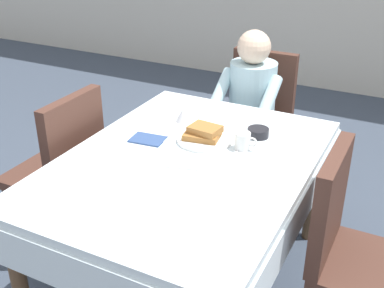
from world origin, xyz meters
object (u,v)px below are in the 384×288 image
(dining_table_main, at_px, (187,176))
(chair_right_side, at_px, (349,243))
(cup_coffee, at_px, (243,141))
(spoon_near_edge, at_px, (182,168))
(knife_right_of_plate, at_px, (238,150))
(chair_diner, at_px, (257,112))
(breakfast_stack, at_px, (204,132))
(fork_left_of_plate, at_px, (170,135))
(bowl_butter, at_px, (258,133))
(diner_person, at_px, (250,100))
(syrup_pitcher, at_px, (183,115))
(plate_breakfast, at_px, (205,139))
(chair_left_side, at_px, (63,163))

(dining_table_main, xyz_separation_m, chair_right_side, (0.77, 0.00, -0.12))
(cup_coffee, distance_m, spoon_near_edge, 0.36)
(dining_table_main, bearing_deg, knife_right_of_plate, 46.94)
(chair_diner, relative_size, breakfast_stack, 4.83)
(knife_right_of_plate, bearing_deg, spoon_near_edge, 149.16)
(fork_left_of_plate, bearing_deg, bowl_butter, -70.28)
(diner_person, bearing_deg, fork_left_of_plate, 80.83)
(diner_person, distance_m, knife_right_of_plate, 0.86)
(breakfast_stack, bearing_deg, cup_coffee, 1.02)
(chair_diner, xyz_separation_m, syrup_pitcher, (-0.15, -0.79, 0.25))
(plate_breakfast, xyz_separation_m, spoon_near_edge, (0.03, -0.30, -0.01))
(syrup_pitcher, relative_size, fork_left_of_plate, 0.44)
(fork_left_of_plate, bearing_deg, diner_person, -14.25)
(chair_left_side, distance_m, plate_breakfast, 0.82)
(chair_left_side, relative_size, cup_coffee, 8.23)
(diner_person, bearing_deg, spoon_near_edge, 94.54)
(fork_left_of_plate, bearing_deg, syrup_pitcher, 1.65)
(chair_diner, relative_size, bowl_butter, 8.45)
(cup_coffee, distance_m, bowl_butter, 0.17)
(cup_coffee, height_order, bowl_butter, cup_coffee)
(diner_person, distance_m, chair_right_side, 1.32)
(diner_person, distance_m, chair_left_side, 1.24)
(breakfast_stack, height_order, knife_right_of_plate, breakfast_stack)
(bowl_butter, xyz_separation_m, syrup_pitcher, (-0.43, -0.00, 0.02))
(fork_left_of_plate, relative_size, spoon_near_edge, 1.20)
(chair_right_side, relative_size, fork_left_of_plate, 5.17)
(breakfast_stack, height_order, syrup_pitcher, breakfast_stack)
(cup_coffee, bearing_deg, chair_left_side, -167.18)
(chair_left_side, height_order, plate_breakfast, chair_left_side)
(syrup_pitcher, bearing_deg, breakfast_stack, -38.69)
(diner_person, bearing_deg, breakfast_stack, 93.58)
(chair_right_side, relative_size, breakfast_stack, 4.83)
(dining_table_main, distance_m, chair_right_side, 0.78)
(cup_coffee, distance_m, fork_left_of_plate, 0.40)
(dining_table_main, height_order, spoon_near_edge, spoon_near_edge)
(dining_table_main, height_order, chair_right_side, chair_right_side)
(syrup_pitcher, bearing_deg, fork_left_of_plate, -83.27)
(dining_table_main, relative_size, chair_diner, 1.64)
(chair_left_side, relative_size, syrup_pitcher, 11.63)
(chair_right_side, relative_size, knife_right_of_plate, 4.65)
(diner_person, relative_size, chair_right_side, 1.20)
(chair_right_side, xyz_separation_m, knife_right_of_plate, (-0.59, 0.19, 0.21))
(chair_diner, xyz_separation_m, diner_person, (-0.00, -0.16, 0.14))
(chair_left_side, xyz_separation_m, plate_breakfast, (0.76, 0.21, 0.22))
(chair_right_side, distance_m, spoon_near_edge, 0.79)
(diner_person, relative_size, fork_left_of_plate, 6.22)
(diner_person, distance_m, fork_left_of_plate, 0.84)
(chair_left_side, relative_size, bowl_butter, 8.45)
(chair_left_side, height_order, bowl_butter, chair_left_side)
(chair_diner, distance_m, fork_left_of_plate, 1.01)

